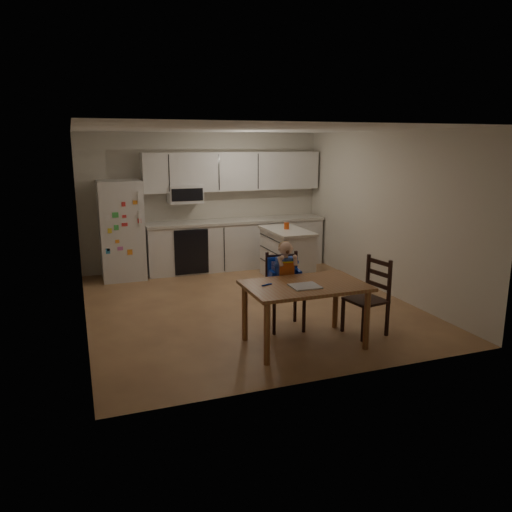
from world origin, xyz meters
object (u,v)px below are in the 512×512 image
object	(u,v)px
refrigerator	(121,230)
kitchen_island	(287,254)
dining_table	(305,292)
chair_booster	(284,276)
chair_side	(372,291)
red_cup	(287,226)

from	to	relation	value
refrigerator	kitchen_island	size ratio (longest dim) A/B	1.43
refrigerator	dining_table	xyz separation A→B (m)	(1.69, -3.77, -0.21)
dining_table	refrigerator	bearing A→B (deg)	114.17
chair_booster	chair_side	distance (m)	1.10
red_cup	dining_table	xyz separation A→B (m)	(-0.96, -2.74, -0.29)
kitchen_island	dining_table	size ratio (longest dim) A/B	0.86
red_cup	dining_table	size ratio (longest dim) A/B	0.08
kitchen_island	chair_side	size ratio (longest dim) A/B	1.25
red_cup	refrigerator	bearing A→B (deg)	158.84
chair_booster	chair_side	world-z (taller)	chair_booster
chair_side	chair_booster	bearing A→B (deg)	-129.77
dining_table	chair_side	distance (m)	0.95
chair_booster	dining_table	bearing A→B (deg)	-83.01
kitchen_island	chair_side	distance (m)	2.64
refrigerator	chair_booster	world-z (taller)	refrigerator
dining_table	kitchen_island	bearing A→B (deg)	70.65
refrigerator	chair_booster	xyz separation A→B (m)	(1.70, -3.15, -0.17)
refrigerator	red_cup	bearing A→B (deg)	-21.16
red_cup	chair_side	distance (m)	2.71
red_cup	chair_side	xyz separation A→B (m)	(-0.01, -2.68, -0.40)
red_cup	chair_booster	bearing A→B (deg)	-114.11
dining_table	chair_side	bearing A→B (deg)	3.96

